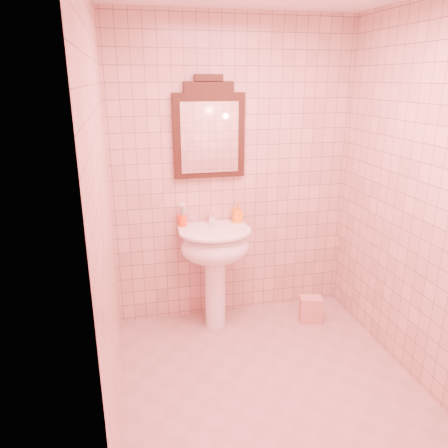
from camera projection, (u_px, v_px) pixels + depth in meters
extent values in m
plane|color=tan|center=(271.00, 387.00, 2.99)|extent=(2.20, 2.20, 0.00)
cube|color=#D9A797|center=(234.00, 175.00, 3.61)|extent=(2.00, 0.02, 2.50)
cylinder|color=white|center=(215.00, 287.00, 3.65)|extent=(0.17, 0.17, 0.70)
ellipsoid|color=white|center=(215.00, 247.00, 3.52)|extent=(0.56, 0.46, 0.28)
cube|color=white|center=(211.00, 227.00, 3.63)|extent=(0.56, 0.15, 0.05)
cylinder|color=white|center=(215.00, 231.00, 3.47)|extent=(0.58, 0.58, 0.02)
cylinder|color=white|center=(211.00, 219.00, 3.61)|extent=(0.04, 0.04, 0.09)
cylinder|color=white|center=(212.00, 217.00, 3.55)|extent=(0.02, 0.10, 0.02)
cylinder|color=white|center=(214.00, 221.00, 3.51)|extent=(0.02, 0.02, 0.04)
cube|color=white|center=(211.00, 212.00, 3.60)|extent=(0.02, 0.07, 0.01)
cube|color=black|center=(209.00, 136.00, 3.44)|extent=(0.57, 0.05, 0.66)
cube|color=black|center=(209.00, 87.00, 3.32)|extent=(0.39, 0.05, 0.08)
cube|color=black|center=(209.00, 78.00, 3.30)|extent=(0.22, 0.05, 0.06)
cube|color=white|center=(210.00, 138.00, 3.42)|extent=(0.46, 0.01, 0.55)
cylinder|color=#E64313|center=(182.00, 221.00, 3.56)|extent=(0.07, 0.07, 0.09)
cylinder|color=silver|center=(184.00, 216.00, 3.55)|extent=(0.01, 0.01, 0.17)
cylinder|color=#338CD8|center=(182.00, 215.00, 3.56)|extent=(0.01, 0.01, 0.17)
cylinder|color=#E5334C|center=(180.00, 216.00, 3.54)|extent=(0.01, 0.01, 0.17)
cylinder|color=#3FBF59|center=(182.00, 217.00, 3.53)|extent=(0.01, 0.01, 0.17)
imported|color=orange|center=(237.00, 213.00, 3.64)|extent=(0.08, 0.08, 0.16)
cube|color=tan|center=(311.00, 309.00, 3.77)|extent=(0.21, 0.17, 0.23)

